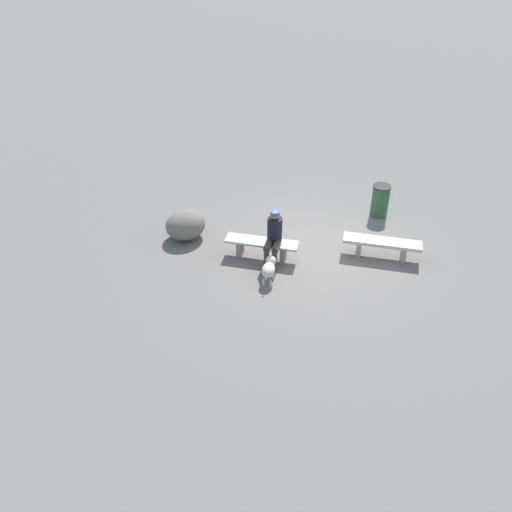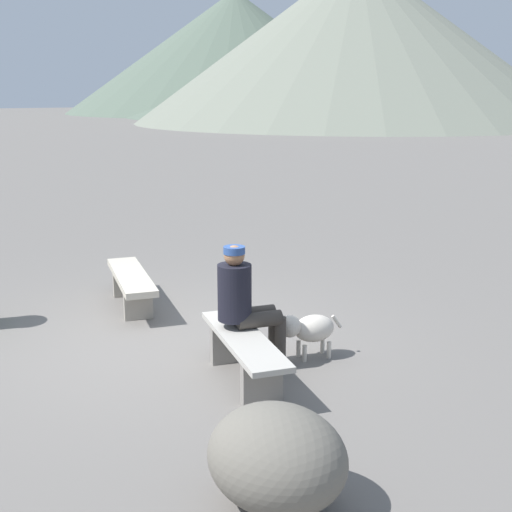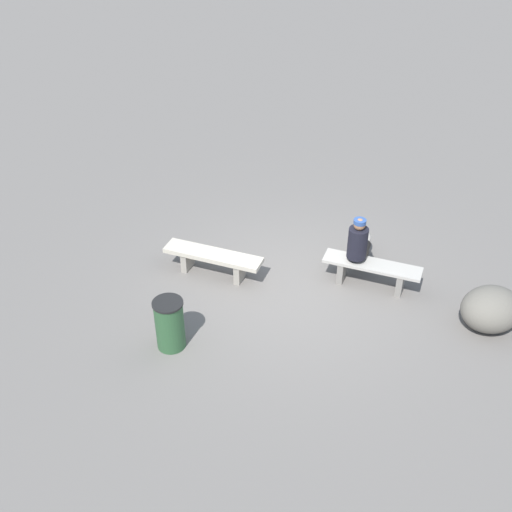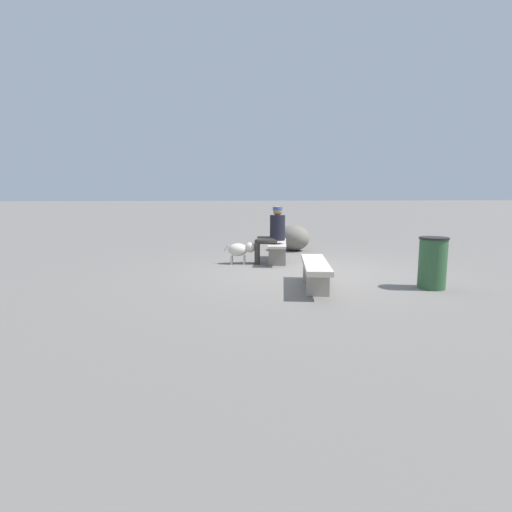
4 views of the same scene
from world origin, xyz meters
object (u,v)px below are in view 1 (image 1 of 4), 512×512
(seated_person, at_px, (274,235))
(trash_bin, at_px, (380,201))
(bench_right, at_px, (262,246))
(boulder, at_px, (186,225))
(bench_left, at_px, (382,245))
(dog, at_px, (269,268))

(seated_person, distance_m, trash_bin, 3.38)
(bench_right, xyz_separation_m, trash_bin, (-2.94, -1.88, 0.10))
(seated_person, bearing_deg, boulder, -13.30)
(seated_person, xyz_separation_m, boulder, (2.03, -0.97, -0.36))
(bench_left, distance_m, trash_bin, 1.86)
(bench_right, relative_size, trash_bin, 2.02)
(bench_left, distance_m, boulder, 4.50)
(bench_right, xyz_separation_m, seated_person, (-0.26, 0.16, 0.39))
(bench_left, xyz_separation_m, bench_right, (2.66, 0.05, -0.01))
(bench_right, bearing_deg, boulder, -11.68)
(seated_person, height_order, trash_bin, seated_person)
(seated_person, distance_m, dog, 0.79)
(seated_person, bearing_deg, dog, 93.37)
(bench_left, bearing_deg, seated_person, 17.69)
(seated_person, height_order, dog, seated_person)
(bench_left, height_order, seated_person, seated_person)
(bench_right, bearing_deg, trash_bin, -134.59)
(bench_left, distance_m, dog, 2.66)
(seated_person, distance_m, boulder, 2.28)
(bench_right, bearing_deg, seated_person, 160.92)
(bench_right, distance_m, boulder, 1.95)
(bench_right, distance_m, dog, 0.85)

